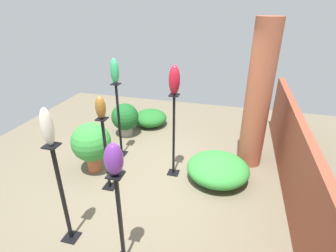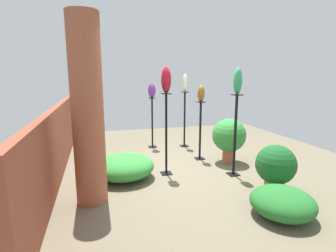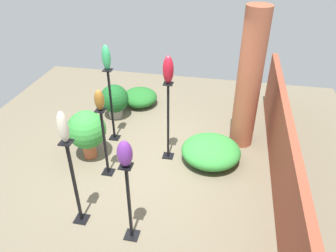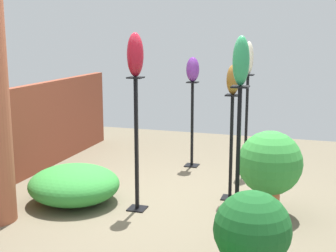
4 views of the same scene
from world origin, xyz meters
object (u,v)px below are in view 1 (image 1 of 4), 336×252
(art_vase_violet, at_px, (114,159))
(pedestal_bronze, at_px, (107,158))
(pedestal_violet, at_px, (121,225))
(potted_plant_mid_left, at_px, (125,118))
(art_vase_jade, at_px, (115,71))
(brick_pillar, at_px, (258,98))
(pedestal_ivory, at_px, (63,199))
(potted_plant_near_pillar, at_px, (91,143))
(art_vase_bronze, at_px, (101,108))
(art_vase_ivory, at_px, (47,127))
(art_vase_ruby, at_px, (174,80))
(pedestal_jade, at_px, (119,123))
(pedestal_ruby, at_px, (174,139))

(art_vase_violet, bearing_deg, pedestal_bronze, -146.92)
(pedestal_violet, xyz_separation_m, potted_plant_mid_left, (-3.13, -1.31, -0.16))
(art_vase_jade, bearing_deg, brick_pillar, 98.44)
(pedestal_ivory, bearing_deg, potted_plant_near_pillar, -162.19)
(art_vase_jade, bearing_deg, art_vase_bronze, 13.29)
(potted_plant_mid_left, bearing_deg, pedestal_ivory, 9.31)
(pedestal_ivory, relative_size, potted_plant_mid_left, 1.85)
(brick_pillar, distance_m, pedestal_violet, 3.14)
(pedestal_ivory, bearing_deg, art_vase_ivory, 0.00)
(brick_pillar, bearing_deg, art_vase_ruby, -60.42)
(pedestal_ivory, bearing_deg, art_vase_ruby, 151.38)
(pedestal_bronze, height_order, pedestal_ivory, pedestal_ivory)
(brick_pillar, height_order, art_vase_jade, brick_pillar)
(brick_pillar, height_order, art_vase_ivory, brick_pillar)
(pedestal_bronze, bearing_deg, art_vase_bronze, 180.00)
(pedestal_bronze, distance_m, art_vase_violet, 1.72)
(art_vase_bronze, bearing_deg, art_vase_jade, -166.71)
(pedestal_bronze, relative_size, art_vase_violet, 3.55)
(potted_plant_near_pillar, bearing_deg, pedestal_ivory, 17.81)
(art_vase_ruby, distance_m, potted_plant_near_pillar, 1.89)
(pedestal_jade, relative_size, art_vase_ruby, 3.16)
(potted_plant_near_pillar, bearing_deg, brick_pillar, 110.56)
(art_vase_ivory, height_order, art_vase_violet, art_vase_ivory)
(pedestal_jade, relative_size, art_vase_violet, 4.16)
(brick_pillar, distance_m, pedestal_jade, 2.64)
(pedestal_jade, relative_size, art_vase_jade, 3.24)
(pedestal_ruby, bearing_deg, potted_plant_mid_left, -129.84)
(art_vase_violet, bearing_deg, potted_plant_mid_left, -157.18)
(potted_plant_near_pillar, xyz_separation_m, potted_plant_mid_left, (-1.50, -0.01, -0.14))
(potted_plant_mid_left, bearing_deg, pedestal_violet, 22.82)
(pedestal_jade, bearing_deg, pedestal_ivory, 6.12)
(pedestal_violet, relative_size, art_vase_violet, 3.55)
(pedestal_ruby, height_order, pedestal_ivory, pedestal_ruby)
(pedestal_violet, xyz_separation_m, art_vase_bronze, (-1.24, -0.81, 0.86))
(pedestal_ruby, distance_m, potted_plant_mid_left, 1.92)
(pedestal_bronze, bearing_deg, potted_plant_near_pillar, -127.86)
(pedestal_jade, bearing_deg, pedestal_bronze, 13.29)
(art_vase_violet, xyz_separation_m, potted_plant_mid_left, (-3.13, -1.31, -1.03))
(art_vase_ivory, distance_m, potted_plant_mid_left, 3.26)
(pedestal_ivory, height_order, pedestal_violet, pedestal_ivory)
(art_vase_bronze, bearing_deg, pedestal_jade, -166.71)
(brick_pillar, relative_size, pedestal_bronze, 2.08)
(brick_pillar, relative_size, pedestal_ivory, 1.87)
(art_vase_ruby, bearing_deg, pedestal_ruby, 180.00)
(brick_pillar, distance_m, potted_plant_near_pillar, 3.07)
(art_vase_violet, relative_size, potted_plant_near_pillar, 0.38)
(pedestal_jade, relative_size, art_vase_bronze, 4.32)
(pedestal_ivory, distance_m, potted_plant_near_pillar, 1.57)
(pedestal_ruby, relative_size, potted_plant_near_pillar, 1.60)
(art_vase_violet, bearing_deg, potted_plant_near_pillar, -141.28)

